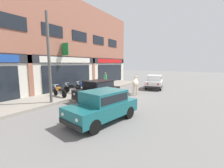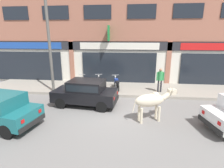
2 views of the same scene
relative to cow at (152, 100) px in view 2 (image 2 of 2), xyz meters
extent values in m
plane|color=slate|center=(-1.94, 0.81, -1.01)|extent=(90.00, 90.00, 0.00)
cube|color=gray|center=(-1.94, 4.63, -0.92)|extent=(19.00, 3.23, 0.18)
cube|color=#9E604C|center=(-1.94, 6.52, 4.97)|extent=(23.00, 0.55, 6.44)
cube|color=silver|center=(-1.94, 6.52, 0.69)|extent=(23.00, 0.55, 3.40)
cube|color=#28282D|center=(-1.94, 6.21, 2.04)|extent=(22.08, 0.08, 0.64)
cube|color=black|center=(-9.60, 6.20, 0.34)|extent=(5.83, 0.10, 2.40)
cube|color=#1E479E|center=(-9.60, 6.18, 2.04)|extent=(6.13, 0.05, 0.52)
cube|color=#9E604C|center=(-5.77, 6.23, 0.69)|extent=(0.36, 0.12, 3.40)
cube|color=black|center=(-1.94, 6.20, 0.34)|extent=(5.83, 0.10, 2.40)
cube|color=silver|center=(-1.94, 6.18, 2.04)|extent=(6.13, 0.05, 0.52)
cube|color=#9E604C|center=(1.90, 6.23, 0.69)|extent=(0.36, 0.12, 3.40)
cube|color=black|center=(5.73, 6.20, 0.34)|extent=(5.83, 0.10, 2.40)
cube|color=red|center=(5.73, 6.18, 2.04)|extent=(6.13, 0.05, 0.52)
cube|color=black|center=(-10.08, 6.22, 4.51)|extent=(2.09, 0.06, 1.00)
cube|color=black|center=(-6.82, 6.22, 4.51)|extent=(2.09, 0.06, 1.00)
cube|color=black|center=(-3.56, 6.22, 4.51)|extent=(2.09, 0.06, 1.00)
cube|color=black|center=(-0.31, 6.22, 4.51)|extent=(2.09, 0.06, 1.00)
cube|color=black|center=(2.95, 6.22, 4.51)|extent=(2.09, 0.06, 1.00)
cube|color=#197A38|center=(-2.67, 5.80, 2.99)|extent=(0.08, 0.80, 1.10)
ellipsoid|color=beige|center=(-0.09, -0.03, 0.01)|extent=(1.49, 0.96, 0.60)
sphere|color=beige|center=(0.17, 0.06, 0.24)|extent=(0.32, 0.32, 0.32)
cylinder|color=beige|center=(0.27, 0.25, -0.65)|extent=(0.12, 0.12, 0.72)
cylinder|color=beige|center=(0.36, -0.02, -0.65)|extent=(0.12, 0.12, 0.72)
cylinder|color=beige|center=(-0.55, -0.04, -0.65)|extent=(0.12, 0.12, 0.72)
cylinder|color=beige|center=(-0.45, -0.31, -0.65)|extent=(0.12, 0.12, 0.72)
cylinder|color=beige|center=(0.68, 0.24, 0.16)|extent=(0.52, 0.38, 0.43)
cube|color=beige|center=(0.92, 0.33, 0.33)|extent=(0.41, 0.33, 0.26)
cube|color=tan|center=(1.09, 0.39, 0.29)|extent=(0.19, 0.20, 0.14)
cone|color=beige|center=(0.85, 0.41, 0.51)|extent=(0.13, 0.09, 0.19)
cone|color=beige|center=(0.92, 0.22, 0.51)|extent=(0.13, 0.09, 0.19)
cube|color=beige|center=(0.79, 0.45, 0.39)|extent=(0.08, 0.15, 0.10)
cube|color=beige|center=(0.90, 0.15, 0.39)|extent=(0.08, 0.15, 0.10)
cylinder|color=beige|center=(-0.79, -0.28, -0.21)|extent=(0.17, 0.09, 0.60)
cylinder|color=black|center=(-5.65, -2.08, -0.71)|extent=(0.62, 0.28, 0.60)
cylinder|color=black|center=(-5.40, -0.66, -0.71)|extent=(0.62, 0.28, 0.60)
cube|color=black|center=(-4.95, -1.47, -0.63)|extent=(0.38, 1.52, 0.20)
cube|color=red|center=(-5.01, -1.96, -0.31)|extent=(0.06, 0.16, 0.14)
cube|color=red|center=(-4.84, -0.99, -0.31)|extent=(0.06, 0.16, 0.14)
cylinder|color=black|center=(2.68, -0.03, -0.71)|extent=(0.62, 0.29, 0.60)
cube|color=black|center=(2.25, -0.85, -0.63)|extent=(0.42, 1.51, 0.20)
cube|color=red|center=(2.13, -0.37, -0.31)|extent=(0.06, 0.16, 0.14)
cube|color=red|center=(2.32, -1.34, -0.31)|extent=(0.06, 0.16, 0.14)
cylinder|color=black|center=(-4.71, 0.93, -0.71)|extent=(0.62, 0.24, 0.60)
cylinder|color=black|center=(-4.56, 2.37, -0.71)|extent=(0.62, 0.24, 0.60)
cylinder|color=black|center=(-2.42, 0.70, -0.71)|extent=(0.62, 0.24, 0.60)
cylinder|color=black|center=(-2.27, 2.13, -0.71)|extent=(0.62, 0.24, 0.60)
cube|color=black|center=(-3.49, 1.53, -0.41)|extent=(3.64, 1.95, 0.60)
cube|color=black|center=(-3.39, 1.52, 0.17)|extent=(2.04, 1.63, 0.56)
cube|color=black|center=(-3.39, 1.52, 0.17)|extent=(1.89, 1.63, 0.35)
cube|color=black|center=(-5.21, 1.71, -0.63)|extent=(0.27, 1.52, 0.20)
cube|color=black|center=(-1.77, 1.36, -0.63)|extent=(0.27, 1.52, 0.20)
sphere|color=silver|center=(-5.29, 1.23, -0.33)|extent=(0.14, 0.14, 0.14)
sphere|color=silver|center=(-5.19, 2.19, -0.33)|extent=(0.14, 0.14, 0.14)
cube|color=red|center=(-1.80, 0.86, -0.31)|extent=(0.05, 0.16, 0.14)
cube|color=red|center=(-1.69, 1.85, -0.31)|extent=(0.05, 0.16, 0.14)
cylinder|color=black|center=(-4.60, 4.90, -0.55)|extent=(0.19, 0.57, 0.56)
cylinder|color=black|center=(-4.80, 3.66, -0.55)|extent=(0.19, 0.57, 0.56)
cube|color=#B2B5BA|center=(-4.70, 4.26, -0.51)|extent=(0.25, 0.35, 0.24)
cube|color=orange|center=(-4.68, 4.42, -0.25)|extent=(0.30, 0.43, 0.24)
cube|color=black|center=(-4.74, 4.02, -0.27)|extent=(0.30, 0.55, 0.12)
cylinder|color=#B2B5BA|center=(-4.61, 4.84, -0.25)|extent=(0.08, 0.27, 0.59)
cylinder|color=#B2B5BA|center=(-4.60, 4.88, 0.03)|extent=(0.52, 0.12, 0.03)
sphere|color=silver|center=(-4.59, 4.94, -0.09)|extent=(0.12, 0.12, 0.12)
cylinder|color=#B2B5BA|center=(-4.87, 3.92, -0.59)|extent=(0.14, 0.48, 0.06)
cylinder|color=black|center=(-3.35, 5.03, -0.55)|extent=(0.22, 0.57, 0.56)
cylinder|color=black|center=(-3.07, 3.82, -0.55)|extent=(0.22, 0.57, 0.56)
cube|color=#B2B5BA|center=(-3.21, 4.41, -0.51)|extent=(0.27, 0.36, 0.24)
cube|color=black|center=(-3.24, 4.56, -0.25)|extent=(0.32, 0.44, 0.24)
cube|color=black|center=(-3.15, 4.17, -0.27)|extent=(0.33, 0.56, 0.12)
cylinder|color=#B2B5BA|center=(-3.34, 4.98, -0.25)|extent=(0.10, 0.27, 0.59)
cylinder|color=#B2B5BA|center=(-3.35, 5.01, 0.03)|extent=(0.51, 0.15, 0.03)
sphere|color=silver|center=(-3.36, 5.07, -0.09)|extent=(0.12, 0.12, 0.12)
cylinder|color=#B2B5BA|center=(-3.23, 4.03, -0.59)|extent=(0.17, 0.48, 0.06)
cylinder|color=black|center=(-2.09, 4.92, -0.55)|extent=(0.23, 0.57, 0.56)
cylinder|color=black|center=(-1.80, 3.70, -0.55)|extent=(0.23, 0.57, 0.56)
cube|color=#B2B5BA|center=(-1.94, 4.29, -0.51)|extent=(0.27, 0.36, 0.24)
cube|color=navy|center=(-1.98, 4.45, -0.25)|extent=(0.33, 0.44, 0.24)
cube|color=black|center=(-1.89, 4.06, -0.27)|extent=(0.34, 0.56, 0.12)
cylinder|color=#B2B5BA|center=(-2.08, 4.86, -0.25)|extent=(0.10, 0.27, 0.59)
cylinder|color=#B2B5BA|center=(-2.09, 4.90, 0.03)|extent=(0.51, 0.15, 0.03)
sphere|color=silver|center=(-2.10, 4.96, -0.09)|extent=(0.12, 0.12, 0.12)
cylinder|color=#B2B5BA|center=(-1.97, 3.91, -0.59)|extent=(0.17, 0.48, 0.06)
cylinder|color=#2D2D33|center=(1.06, 3.89, -0.42)|extent=(0.11, 0.11, 0.82)
cylinder|color=#2D2D33|center=(0.88, 3.87, -0.42)|extent=(0.11, 0.11, 0.82)
cylinder|color=#33934C|center=(0.97, 3.88, 0.27)|extent=(0.32, 0.32, 0.56)
cylinder|color=#33934C|center=(1.18, 3.91, 0.25)|extent=(0.08, 0.08, 0.56)
cylinder|color=#33934C|center=(0.76, 3.86, 0.25)|extent=(0.08, 0.08, 0.56)
sphere|color=tan|center=(0.97, 3.88, 0.67)|extent=(0.20, 0.20, 0.20)
cylinder|color=#595651|center=(-6.16, 3.31, 2.03)|extent=(0.18, 0.18, 5.70)
camera|label=1|loc=(-12.18, -5.16, 1.70)|focal=24.00mm
camera|label=2|loc=(-1.01, -7.55, 2.84)|focal=28.00mm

